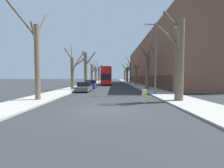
{
  "coord_description": "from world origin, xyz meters",
  "views": [
    {
      "loc": [
        0.48,
        -9.15,
        2.03
      ],
      "look_at": [
        0.18,
        24.19,
        0.46
      ],
      "focal_mm": 24.0,
      "sensor_mm": 36.0,
      "label": 1
    }
  ],
  "objects_px": {
    "parked_car_0": "(84,87)",
    "street_tree_left_0": "(36,58)",
    "traffic_bollard": "(144,96)",
    "street_tree_right_4": "(127,74)",
    "street_tree_right_5": "(125,75)",
    "double_decker_bus": "(107,75)",
    "street_tree_right_0": "(179,58)",
    "street_tree_right_2": "(136,73)",
    "street_tree_right_3": "(130,71)",
    "street_tree_left_1": "(73,70)",
    "street_tree_right_1": "(147,69)",
    "street_tree_left_3": "(92,73)",
    "parked_car_1": "(91,84)",
    "street_tree_left_4": "(96,74)",
    "lamp_post": "(155,55)",
    "street_tree_left_2": "(86,68)",
    "street_tree_left_5": "(99,73)"
  },
  "relations": [
    {
      "from": "street_tree_left_4",
      "to": "street_tree_right_5",
      "type": "distance_m",
      "value": 21.4
    },
    {
      "from": "double_decker_bus",
      "to": "lamp_post",
      "type": "xyz_separation_m",
      "value": [
        6.24,
        -22.26,
        1.92
      ]
    },
    {
      "from": "street_tree_left_2",
      "to": "street_tree_left_4",
      "type": "relative_size",
      "value": 1.16
    },
    {
      "from": "street_tree_left_4",
      "to": "lamp_post",
      "type": "height_order",
      "value": "lamp_post"
    },
    {
      "from": "double_decker_bus",
      "to": "lamp_post",
      "type": "distance_m",
      "value": 23.19
    },
    {
      "from": "street_tree_right_3",
      "to": "street_tree_right_5",
      "type": "relative_size",
      "value": 1.24
    },
    {
      "from": "street_tree_left_4",
      "to": "street_tree_left_0",
      "type": "bearing_deg",
      "value": -90.16
    },
    {
      "from": "street_tree_right_3",
      "to": "parked_car_1",
      "type": "xyz_separation_m",
      "value": [
        -9.3,
        -20.07,
        -3.09
      ]
    },
    {
      "from": "street_tree_left_3",
      "to": "street_tree_right_4",
      "type": "height_order",
      "value": "street_tree_left_3"
    },
    {
      "from": "street_tree_left_1",
      "to": "traffic_bollard",
      "type": "xyz_separation_m",
      "value": [
        8.68,
        -11.1,
        -2.53
      ]
    },
    {
      "from": "parked_car_0",
      "to": "street_tree_right_1",
      "type": "bearing_deg",
      "value": 17.9
    },
    {
      "from": "street_tree_right_2",
      "to": "parked_car_0",
      "type": "distance_m",
      "value": 17.74
    },
    {
      "from": "street_tree_left_0",
      "to": "street_tree_right_4",
      "type": "xyz_separation_m",
      "value": [
        11.79,
        46.31,
        -0.25
      ]
    },
    {
      "from": "street_tree_right_0",
      "to": "street_tree_right_2",
      "type": "distance_m",
      "value": 23.37
    },
    {
      "from": "street_tree_left_3",
      "to": "parked_car_0",
      "type": "relative_size",
      "value": 1.67
    },
    {
      "from": "street_tree_right_1",
      "to": "parked_car_0",
      "type": "distance_m",
      "value": 10.28
    },
    {
      "from": "parked_car_0",
      "to": "street_tree_left_0",
      "type": "bearing_deg",
      "value": -105.98
    },
    {
      "from": "street_tree_left_0",
      "to": "street_tree_right_5",
      "type": "height_order",
      "value": "street_tree_left_0"
    },
    {
      "from": "double_decker_bus",
      "to": "street_tree_right_3",
      "type": "bearing_deg",
      "value": 49.4
    },
    {
      "from": "street_tree_right_5",
      "to": "parked_car_0",
      "type": "distance_m",
      "value": 51.72
    },
    {
      "from": "street_tree_right_4",
      "to": "traffic_bollard",
      "type": "xyz_separation_m",
      "value": [
        -2.89,
        -46.92,
        -2.82
      ]
    },
    {
      "from": "double_decker_bus",
      "to": "street_tree_left_5",
      "type": "bearing_deg",
      "value": 100.23
    },
    {
      "from": "street_tree_right_4",
      "to": "street_tree_right_5",
      "type": "bearing_deg",
      "value": 89.1
    },
    {
      "from": "street_tree_left_3",
      "to": "parked_car_1",
      "type": "relative_size",
      "value": 1.73
    },
    {
      "from": "street_tree_left_4",
      "to": "parked_car_1",
      "type": "bearing_deg",
      "value": -85.2
    },
    {
      "from": "street_tree_right_4",
      "to": "parked_car_0",
      "type": "relative_size",
      "value": 1.62
    },
    {
      "from": "parked_car_1",
      "to": "street_tree_right_4",
      "type": "bearing_deg",
      "value": 73.51
    },
    {
      "from": "street_tree_left_0",
      "to": "street_tree_left_3",
      "type": "bearing_deg",
      "value": 89.39
    },
    {
      "from": "traffic_bollard",
      "to": "street_tree_left_5",
      "type": "bearing_deg",
      "value": 99.44
    },
    {
      "from": "street_tree_right_4",
      "to": "parked_car_1",
      "type": "distance_m",
      "value": 33.34
    },
    {
      "from": "street_tree_left_0",
      "to": "traffic_bollard",
      "type": "bearing_deg",
      "value": -3.94
    },
    {
      "from": "street_tree_right_5",
      "to": "double_decker_bus",
      "type": "distance_m",
      "value": 33.32
    },
    {
      "from": "street_tree_right_2",
      "to": "traffic_bollard",
      "type": "relative_size",
      "value": 6.39
    },
    {
      "from": "street_tree_left_1",
      "to": "street_tree_right_1",
      "type": "bearing_deg",
      "value": 3.94
    },
    {
      "from": "street_tree_left_5",
      "to": "parked_car_1",
      "type": "xyz_separation_m",
      "value": [
        2.1,
        -36.95,
        -2.9
      ]
    },
    {
      "from": "street_tree_right_2",
      "to": "parked_car_1",
      "type": "xyz_separation_m",
      "value": [
        -9.44,
        -8.64,
        -2.2
      ]
    },
    {
      "from": "street_tree_right_2",
      "to": "street_tree_right_5",
      "type": "xyz_separation_m",
      "value": [
        0.19,
        35.91,
        0.13
      ]
    },
    {
      "from": "street_tree_left_1",
      "to": "street_tree_right_3",
      "type": "height_order",
      "value": "street_tree_right_3"
    },
    {
      "from": "street_tree_right_4",
      "to": "lamp_post",
      "type": "bearing_deg",
      "value": -91.08
    },
    {
      "from": "street_tree_right_4",
      "to": "street_tree_right_5",
      "type": "height_order",
      "value": "street_tree_right_5"
    },
    {
      "from": "street_tree_right_0",
      "to": "street_tree_right_3",
      "type": "relative_size",
      "value": 0.83
    },
    {
      "from": "street_tree_left_4",
      "to": "street_tree_right_2",
      "type": "distance_m",
      "value": 21.56
    },
    {
      "from": "street_tree_right_0",
      "to": "street_tree_right_5",
      "type": "xyz_separation_m",
      "value": [
        0.26,
        59.27,
        -0.56
      ]
    },
    {
      "from": "double_decker_bus",
      "to": "parked_car_0",
      "type": "relative_size",
      "value": 2.65
    },
    {
      "from": "street_tree_left_3",
      "to": "traffic_bollard",
      "type": "relative_size",
      "value": 6.82
    },
    {
      "from": "street_tree_left_5",
      "to": "street_tree_right_1",
      "type": "distance_m",
      "value": 41.74
    },
    {
      "from": "street_tree_right_1",
      "to": "street_tree_right_4",
      "type": "distance_m",
      "value": 35.02
    },
    {
      "from": "double_decker_bus",
      "to": "street_tree_right_5",
      "type": "bearing_deg",
      "value": 77.47
    },
    {
      "from": "street_tree_right_1",
      "to": "traffic_bollard",
      "type": "relative_size",
      "value": 6.63
    },
    {
      "from": "double_decker_bus",
      "to": "street_tree_right_0",
      "type": "bearing_deg",
      "value": -75.39
    }
  ]
}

